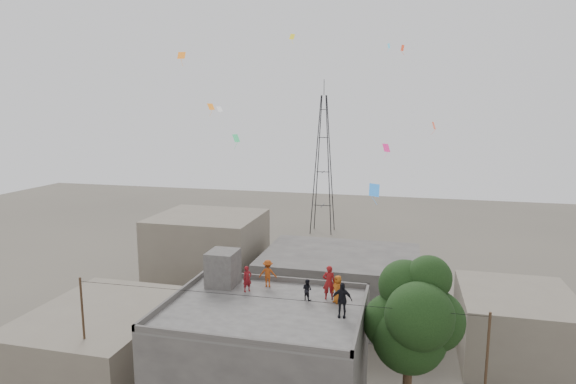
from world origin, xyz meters
name	(u,v)px	position (x,y,z in m)	size (l,w,h in m)	color
main_building	(264,364)	(0.00, 0.00, 3.05)	(10.00, 8.00, 6.10)	#44413F
parapet	(263,305)	(0.00, 0.00, 6.25)	(10.00, 8.00, 0.30)	#44413F
stair_head_box	(223,268)	(-3.20, 2.60, 7.10)	(1.60, 1.80, 2.00)	#44413F
neighbor_west	(102,341)	(-11.00, 2.00, 2.00)	(8.00, 10.00, 4.00)	#6B6155
neighbor_north	(340,284)	(2.00, 14.00, 2.50)	(12.00, 9.00, 5.00)	#44413F
neighbor_northwest	(208,254)	(-10.00, 16.00, 3.50)	(9.00, 8.00, 7.00)	#6B6155
neighbor_east	(515,326)	(14.00, 10.00, 2.20)	(7.00, 8.00, 4.40)	#6B6155
tree	(414,318)	(7.37, 0.60, 6.10)	(4.90, 4.60, 9.10)	black
utility_line	(266,363)	(0.50, -1.25, 3.83)	(20.12, 0.62, 7.40)	black
transmission_tower	(323,165)	(-4.00, 40.00, 9.07)	(2.97, 2.97, 20.01)	black
person_red_adult	(329,282)	(3.01, 1.97, 7.02)	(0.67, 0.44, 1.84)	maroon
person_orange_child	(338,289)	(3.54, 1.59, 6.83)	(0.72, 0.47, 1.47)	#A84F13
person_dark_child	(307,289)	(1.92, 1.60, 6.66)	(0.55, 0.43, 1.13)	black
person_dark_adult	(342,300)	(3.98, -0.09, 6.96)	(1.01, 0.42, 1.73)	black
person_orange_adult	(268,273)	(-0.64, 2.97, 6.88)	(1.01, 0.58, 1.56)	#983D11
person_red_child	(247,279)	(-1.53, 1.97, 6.82)	(0.53, 0.34, 1.44)	maroon
kites	(324,111)	(1.59, 8.13, 15.95)	(15.95, 17.03, 9.32)	orange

